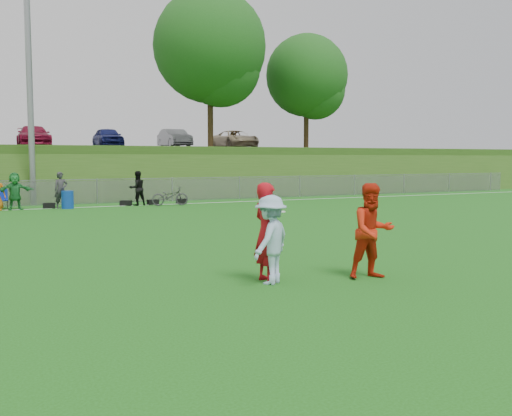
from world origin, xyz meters
TOP-DOWN VIEW (x-y plane):
  - ground at (0.00, 0.00)m, footprint 120.00×120.00m
  - sideline_far at (0.00, 18.00)m, footprint 60.00×0.10m
  - fence at (0.00, 20.00)m, footprint 58.00×0.06m
  - light_pole at (-3.00, 20.80)m, footprint 1.20×0.40m
  - berm at (0.00, 31.00)m, footprint 120.00×18.00m
  - parking_lot at (0.00, 33.00)m, footprint 120.00×12.00m
  - tree_green_near at (8.16, 24.42)m, footprint 7.14×7.14m
  - tree_green_far at (16.16, 25.92)m, footprint 5.88×5.88m
  - car_row at (-1.17, 32.00)m, footprint 32.04×5.18m
  - spectator_row at (-3.11, 18.00)m, footprint 8.88×0.77m
  - gear_bags at (1.19, 18.10)m, footprint 7.01×0.55m
  - player_red_left at (-0.55, -0.33)m, footprint 0.49×0.71m
  - player_red_center at (1.40, -0.98)m, footprint 0.98×0.81m
  - player_blue at (-0.58, -0.54)m, footprint 1.22×1.13m
  - frisbee at (0.90, 1.84)m, footprint 0.25×0.25m
  - recycling_bin at (-1.77, 17.63)m, footprint 0.68×0.68m
  - camp_chair at (-4.50, 18.82)m, footprint 0.50×0.51m
  - bicycle at (3.00, 17.20)m, footprint 1.84×0.80m

SIDE VIEW (x-z plane):
  - ground at x=0.00m, z-range 0.00..0.00m
  - sideline_far at x=0.00m, z-range 0.00..0.01m
  - gear_bags at x=1.19m, z-range 0.00..0.26m
  - camp_chair at x=-4.50m, z-range -0.18..0.71m
  - recycling_bin at x=-1.77m, z-range 0.00..0.82m
  - bicycle at x=3.00m, z-range 0.00..0.94m
  - fence at x=0.00m, z-range 0.00..1.30m
  - player_blue at x=-0.58m, z-range 0.00..1.65m
  - spectator_row at x=-3.11m, z-range 0.00..1.69m
  - player_red_center at x=1.40m, z-range 0.00..1.84m
  - player_red_left at x=-0.55m, z-range 0.00..1.87m
  - frisbee at x=0.90m, z-range 1.07..1.09m
  - berm at x=0.00m, z-range 0.00..3.00m
  - parking_lot at x=0.00m, z-range 3.00..3.10m
  - car_row at x=-1.17m, z-range 3.10..4.54m
  - light_pole at x=-3.00m, z-range 0.63..12.78m
  - tree_green_far at x=16.16m, z-range 3.87..12.06m
  - tree_green_near at x=8.16m, z-range 4.06..14.00m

